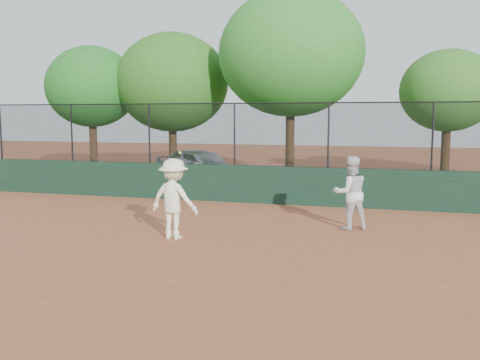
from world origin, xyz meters
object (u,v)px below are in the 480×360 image
(tree_3, at_px, (448,91))
(tree_2, at_px, (291,54))
(parked_car, at_px, (200,166))
(player_main, at_px, (174,199))
(tree_0, at_px, (92,87))
(player_second, at_px, (350,193))
(tree_1, at_px, (172,83))

(tree_3, bearing_deg, tree_2, -166.37)
(parked_car, distance_m, player_main, 9.58)
(tree_0, bearing_deg, tree_3, 4.07)
(tree_0, height_order, tree_3, tree_0)
(parked_car, relative_size, player_second, 2.42)
(tree_0, height_order, tree_2, tree_2)
(tree_1, bearing_deg, player_main, -66.45)
(tree_1, bearing_deg, tree_3, 2.53)
(parked_car, distance_m, tree_1, 4.58)
(player_second, distance_m, player_main, 4.34)
(tree_3, bearing_deg, player_second, -107.01)
(parked_car, height_order, player_main, player_main)
(player_second, relative_size, player_main, 0.90)
(tree_1, height_order, tree_3, tree_1)
(tree_1, distance_m, tree_3, 11.62)
(player_main, xyz_separation_m, tree_3, (6.70, 11.75, 2.85))
(player_second, distance_m, tree_2, 9.72)
(player_main, distance_m, tree_0, 14.07)
(tree_1, relative_size, tree_2, 0.83)
(parked_car, xyz_separation_m, player_main, (2.80, -9.16, 0.17))
(tree_3, bearing_deg, parked_car, -164.76)
(player_second, bearing_deg, tree_2, -94.45)
(parked_car, xyz_separation_m, tree_3, (9.50, 2.59, 3.01))
(parked_car, distance_m, tree_3, 10.30)
(player_main, bearing_deg, tree_2, 86.33)
(tree_2, bearing_deg, tree_0, 177.68)
(tree_1, bearing_deg, tree_0, -171.19)
(player_second, xyz_separation_m, player_main, (-3.76, -2.15, 0.01))
(player_second, xyz_separation_m, tree_0, (-12.38, 8.50, 3.18))
(tree_0, distance_m, tree_2, 9.35)
(player_main, relative_size, tree_1, 0.31)
(parked_car, bearing_deg, player_second, -108.65)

